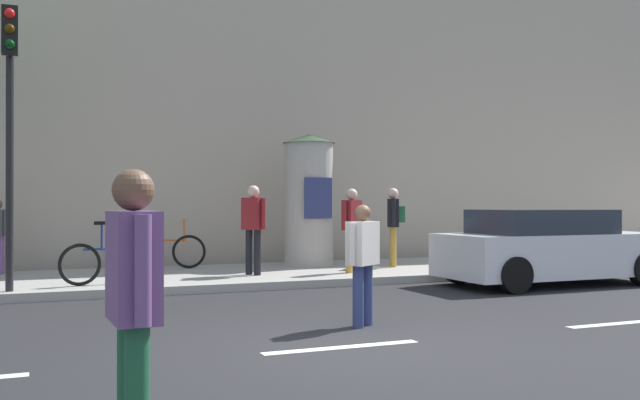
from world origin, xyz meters
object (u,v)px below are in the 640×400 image
at_px(pedestrian_near_pole, 394,219).
at_px(pedestrian_in_red_top, 133,293).
at_px(bicycle_leaning, 111,262).
at_px(parked_car_dark, 548,248).
at_px(traffic_light, 10,101).
at_px(bicycle_upright, 164,250).
at_px(poster_column, 309,199).
at_px(pedestrian_tallest, 352,224).
at_px(pedestrian_with_backpack, 253,222).
at_px(pedestrian_in_dark_shirt, 363,255).

bearing_deg(pedestrian_near_pole, pedestrian_in_red_top, -125.70).
distance_m(bicycle_leaning, parked_car_dark, 8.07).
bearing_deg(traffic_light, bicycle_upright, 46.31).
distance_m(poster_column, parked_car_dark, 5.32).
distance_m(poster_column, pedestrian_near_pole, 1.97).
bearing_deg(pedestrian_tallest, traffic_light, -172.94).
bearing_deg(pedestrian_tallest, parked_car_dark, -35.59).
distance_m(poster_column, pedestrian_with_backpack, 2.42).
xyz_separation_m(pedestrian_in_dark_shirt, parked_car_dark, (5.27, 2.73, -0.19)).
relative_size(pedestrian_near_pole, parked_car_dark, 0.41).
bearing_deg(pedestrian_with_backpack, bicycle_leaning, -168.81).
bearing_deg(pedestrian_near_pole, bicycle_upright, 163.22).
xyz_separation_m(traffic_light, pedestrian_in_red_top, (0.80, -8.04, -2.12)).
xyz_separation_m(pedestrian_near_pole, bicycle_upright, (-4.81, 1.45, -0.66)).
distance_m(poster_column, bicycle_upright, 3.38).
distance_m(pedestrian_with_backpack, parked_car_dark, 5.69).
relative_size(poster_column, pedestrian_tallest, 1.74).
xyz_separation_m(poster_column, parked_car_dark, (3.28, -4.08, -0.95)).
height_order(pedestrian_in_red_top, pedestrian_with_backpack, pedestrian_with_backpack).
height_order(poster_column, pedestrian_in_red_top, poster_column).
bearing_deg(pedestrian_with_backpack, pedestrian_tallest, -8.90).
bearing_deg(parked_car_dark, pedestrian_tallest, 144.41).
bearing_deg(poster_column, pedestrian_tallest, -84.08).
relative_size(traffic_light, pedestrian_tallest, 2.64).
bearing_deg(pedestrian_near_pole, pedestrian_tallest, -148.65).
xyz_separation_m(pedestrian_in_dark_shirt, pedestrian_near_pole, (3.63, 5.83, 0.31)).
relative_size(bicycle_upright, parked_car_dark, 0.40).
bearing_deg(pedestrian_in_dark_shirt, bicycle_upright, 99.16).
distance_m(pedestrian_tallest, bicycle_upright, 4.13).
bearing_deg(bicycle_leaning, poster_column, 24.82).
bearing_deg(poster_column, bicycle_leaning, -155.18).
bearing_deg(pedestrian_tallest, pedestrian_in_red_top, -122.05).
relative_size(poster_column, pedestrian_in_dark_shirt, 1.94).
xyz_separation_m(pedestrian_in_dark_shirt, pedestrian_with_backpack, (0.20, 5.25, 0.29)).
relative_size(traffic_light, pedestrian_in_red_top, 2.58).
relative_size(pedestrian_tallest, parked_car_dark, 0.40).
xyz_separation_m(bicycle_leaning, parked_car_dark, (7.82, -1.98, 0.16)).
bearing_deg(traffic_light, poster_column, 23.35).
bearing_deg(pedestrian_in_red_top, bicycle_upright, 78.98).
bearing_deg(bicycle_upright, parked_car_dark, -35.19).
relative_size(poster_column, pedestrian_near_pole, 1.70).
relative_size(traffic_light, bicycle_leaning, 2.56).
bearing_deg(pedestrian_in_red_top, traffic_light, 95.71).
relative_size(poster_column, pedestrian_with_backpack, 1.69).
xyz_separation_m(traffic_light, pedestrian_tallest, (6.33, 0.78, -2.02)).
bearing_deg(pedestrian_with_backpack, parked_car_dark, -26.43).
height_order(pedestrian_in_red_top, parked_car_dark, pedestrian_in_red_top).
xyz_separation_m(pedestrian_with_backpack, pedestrian_tallest, (1.99, -0.31, -0.04)).
relative_size(pedestrian_with_backpack, bicycle_upright, 1.02).
relative_size(pedestrian_in_red_top, parked_car_dark, 0.41).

